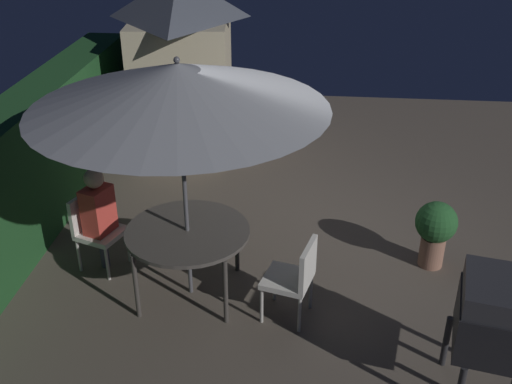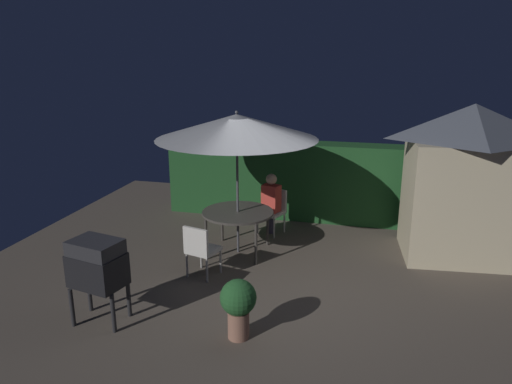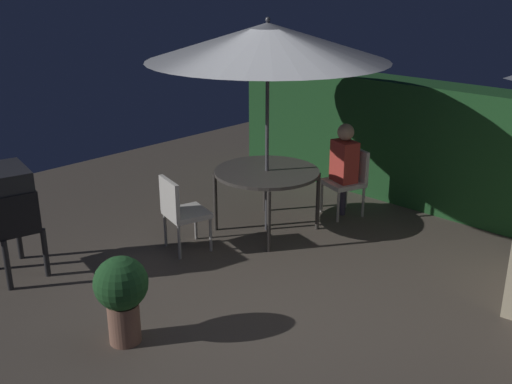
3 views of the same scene
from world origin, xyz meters
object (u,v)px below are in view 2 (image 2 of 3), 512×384
at_px(patio_umbrella, 237,127).
at_px(chair_far_side, 200,248).
at_px(garden_shed, 466,181).
at_px(potted_plant_by_shed, 238,303).
at_px(bbq_grill, 97,265).
at_px(chair_near_shed, 273,208).
at_px(person_in_red, 271,197).
at_px(patio_table, 238,215).

bearing_deg(patio_umbrella, chair_far_side, -105.01).
height_order(garden_shed, potted_plant_by_shed, garden_shed).
xyz_separation_m(bbq_grill, potted_plant_by_shed, (1.95, 0.08, -0.35)).
xyz_separation_m(chair_near_shed, potted_plant_by_shed, (0.37, -3.86, -0.03)).
relative_size(garden_shed, bbq_grill, 2.30).
xyz_separation_m(garden_shed, chair_far_side, (-4.25, -1.97, -0.89)).
distance_m(chair_near_shed, chair_far_side, 2.42).
relative_size(bbq_grill, chair_far_side, 1.33).
relative_size(chair_far_side, person_in_red, 0.71).
bearing_deg(garden_shed, potted_plant_by_shed, -131.89).
relative_size(chair_near_shed, potted_plant_by_shed, 1.10).
distance_m(garden_shed, patio_table, 4.09).
relative_size(patio_umbrella, potted_plant_by_shed, 3.49).
bearing_deg(patio_table, person_in_red, 70.41).
relative_size(chair_far_side, potted_plant_by_shed, 1.10).
height_order(bbq_grill, chair_far_side, bbq_grill).
distance_m(patio_umbrella, potted_plant_by_shed, 3.36).
relative_size(garden_shed, chair_far_side, 3.07).
xyz_separation_m(bbq_grill, chair_far_side, (0.86, 1.63, -0.33)).
bearing_deg(person_in_red, patio_table, -109.59).
bearing_deg(person_in_red, patio_umbrella, -109.59).
height_order(chair_far_side, potted_plant_by_shed, chair_far_side).
bearing_deg(chair_near_shed, person_in_red, -109.59).
bearing_deg(bbq_grill, chair_far_side, 62.12).
bearing_deg(chair_far_side, potted_plant_by_shed, -54.82).
bearing_deg(patio_umbrella, chair_near_shed, 70.41).
distance_m(garden_shed, bbq_grill, 6.28).
relative_size(garden_shed, person_in_red, 2.19).
bearing_deg(patio_table, potted_plant_by_shed, -73.74).
distance_m(garden_shed, patio_umbrella, 4.14).
distance_m(potted_plant_by_shed, person_in_red, 3.81).
bearing_deg(person_in_red, garden_shed, -4.15).
height_order(garden_shed, chair_near_shed, garden_shed).
height_order(potted_plant_by_shed, person_in_red, person_in_red).
distance_m(garden_shed, chair_far_side, 4.77).
relative_size(garden_shed, chair_near_shed, 3.07).
relative_size(potted_plant_by_shed, person_in_red, 0.65).
bearing_deg(chair_far_side, person_in_red, 72.73).
relative_size(patio_table, chair_near_shed, 1.45).
xyz_separation_m(garden_shed, patio_umbrella, (-3.95, -0.83, 0.94)).
relative_size(garden_shed, patio_umbrella, 0.97).
relative_size(patio_table, chair_far_side, 1.45).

